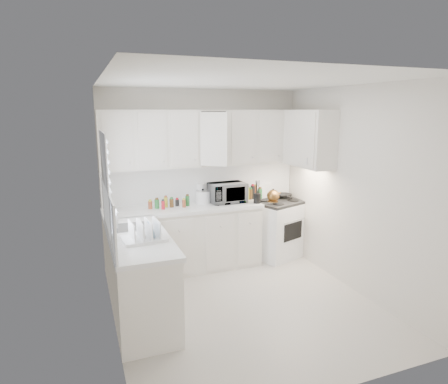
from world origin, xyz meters
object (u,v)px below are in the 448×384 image
microwave (227,191)px  stove (278,221)px  rice_cooker (203,196)px  dish_rack (143,229)px  utensil_crock (257,191)px  tea_kettle (273,195)px

microwave → stove: bearing=-4.9°
rice_cooker → dish_rack: dish_rack is taller
microwave → utensil_crock: bearing=-30.7°
microwave → utensil_crock: 0.44m
tea_kettle → dish_rack: 2.38m
microwave → tea_kettle: bearing=-18.7°
microwave → utensil_crock: microwave is taller
microwave → utensil_crock: size_ratio=1.50×
tea_kettle → utensil_crock: utensil_crock is taller
tea_kettle → microwave: microwave is taller
utensil_crock → dish_rack: utensil_crock is taller
tea_kettle → dish_rack: bearing=-140.0°
rice_cooker → dish_rack: bearing=-122.3°
utensil_crock → rice_cooker: bearing=158.6°
stove → rice_cooker: rice_cooker is taller
rice_cooker → dish_rack: (-1.09, -1.38, 0.01)m
tea_kettle → rice_cooker: (-1.02, 0.27, 0.01)m
microwave → dish_rack: 1.94m
tea_kettle → rice_cooker: size_ratio=1.09×
stove → tea_kettle: stove is taller
stove → tea_kettle: bearing=-158.3°
stove → microwave: microwave is taller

